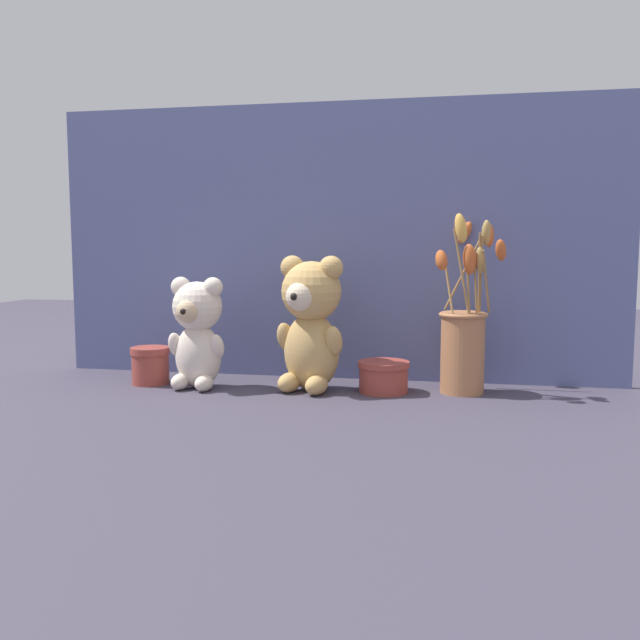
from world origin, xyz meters
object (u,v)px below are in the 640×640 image
(teddy_bear_medium, at_px, (197,331))
(decorative_tin_short, at_px, (150,365))
(teddy_bear_large, at_px, (311,321))
(flower_vase, at_px, (464,337))
(decorative_tin_tall, at_px, (383,377))

(teddy_bear_medium, xyz_separation_m, decorative_tin_short, (-0.11, 0.02, -0.08))
(teddy_bear_medium, height_order, decorative_tin_short, teddy_bear_medium)
(teddy_bear_large, bearing_deg, flower_vase, 6.94)
(teddy_bear_medium, relative_size, flower_vase, 0.65)
(flower_vase, distance_m, decorative_tin_tall, 0.17)
(teddy_bear_large, relative_size, teddy_bear_medium, 1.19)
(teddy_bear_medium, height_order, flower_vase, flower_vase)
(teddy_bear_large, height_order, decorative_tin_short, teddy_bear_large)
(teddy_bear_medium, xyz_separation_m, decorative_tin_tall, (0.37, 0.03, -0.09))
(teddy_bear_large, distance_m, decorative_tin_short, 0.36)
(decorative_tin_tall, bearing_deg, decorative_tin_short, -178.81)
(teddy_bear_large, distance_m, teddy_bear_medium, 0.23)
(flower_vase, distance_m, decorative_tin_short, 0.64)
(decorative_tin_tall, xyz_separation_m, decorative_tin_short, (-0.48, -0.01, 0.01))
(teddy_bear_medium, distance_m, decorative_tin_tall, 0.38)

